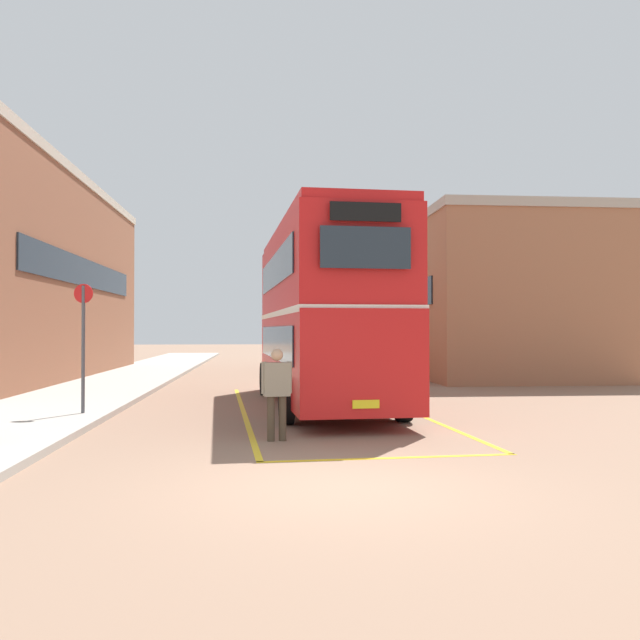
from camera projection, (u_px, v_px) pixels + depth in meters
ground_plane at (292, 388)px, 22.98m from camera, size 135.60×135.60×0.00m
sidewalk_left at (116, 382)px, 24.81m from camera, size 4.00×57.60×0.14m
brick_building_left at (15, 278)px, 26.38m from camera, size 5.65×20.11×8.19m
depot_building_right at (476, 301)px, 31.81m from camera, size 7.58×16.12×6.84m
double_decker_bus at (322, 312)px, 17.67m from camera, size 3.38×10.55×4.75m
single_deck_bus at (334, 337)px, 33.10m from camera, size 3.31×9.51×3.02m
pedestrian_boarding at (277, 388)px, 12.13m from camera, size 0.56×0.29×1.69m
bus_stop_sign at (83, 336)px, 15.08m from camera, size 0.44×0.10×2.94m
bay_marking_yellow at (332, 415)px, 15.71m from camera, size 5.08×12.69×0.01m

